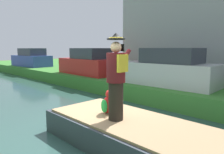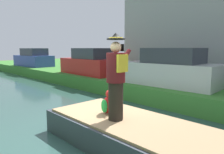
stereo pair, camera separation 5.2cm
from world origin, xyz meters
name	(u,v)px [view 2 (the right image)]	position (x,y,z in m)	size (l,w,h in m)	color
ground_plane	(97,135)	(0.00, 0.00, 0.00)	(80.00, 80.00, 0.00)	#4C4742
canal_water	(97,134)	(0.00, 0.00, 0.05)	(5.85, 48.00, 0.10)	#2D4C47
grass_bank_far	(215,85)	(7.91, 0.00, 0.38)	(9.96, 48.00, 0.76)	#38752D
boat	(130,133)	(0.00, -1.12, 0.40)	(1.81, 4.20, 0.61)	#333842
person_pirate	(116,77)	(-0.22, -0.89, 1.64)	(0.61, 0.42, 1.85)	black
parrot_plush	(109,103)	(-0.02, -0.46, 0.95)	(0.36, 0.35, 0.57)	red
parked_car_silver	(169,70)	(4.27, 0.52, 1.39)	(1.83, 4.05, 1.50)	#B7B7BC
parked_car_red	(90,63)	(4.27, 5.69, 1.39)	(1.86, 4.07, 1.50)	red
parked_car_blue	(33,59)	(4.27, 13.51, 1.39)	(1.92, 4.09, 1.50)	#2D4293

